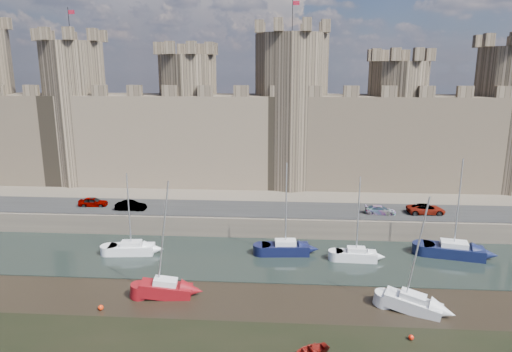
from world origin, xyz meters
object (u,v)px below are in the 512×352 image
object	(u,v)px
car_1	(131,206)
sailboat_4	(166,288)
car_3	(426,209)
sailboat_3	(453,250)
car_2	(380,210)
sailboat_2	(356,254)
sailboat_1	(285,248)
sailboat_0	(131,248)
car_0	(93,202)
sailboat_5	(413,303)

from	to	relation	value
car_1	sailboat_4	bearing A→B (deg)	-151.86
car_3	sailboat_3	world-z (taller)	sailboat_3
sailboat_3	sailboat_4	xyz separation A→B (m)	(-29.57, -11.06, -0.05)
car_2	sailboat_2	xyz separation A→B (m)	(-4.18, -8.99, -2.29)
sailboat_1	sailboat_3	world-z (taller)	sailboat_3
car_3	car_2	bearing A→B (deg)	92.04
sailboat_2	sailboat_3	distance (m)	11.11
sailboat_0	sailboat_4	xyz separation A→B (m)	(6.42, -9.35, 0.05)
sailboat_1	sailboat_4	xyz separation A→B (m)	(-10.91, -10.44, -0.03)
sailboat_3	sailboat_4	bearing A→B (deg)	-147.11
sailboat_1	sailboat_4	bearing A→B (deg)	-140.66
sailboat_1	sailboat_0	bearing A→B (deg)	179.21
car_0	car_1	xyz separation A→B (m)	(5.59, -1.34, 0.00)
car_1	sailboat_3	world-z (taller)	sailboat_3
sailboat_0	sailboat_3	xyz separation A→B (m)	(35.99, 1.71, 0.10)
sailboat_2	sailboat_5	xyz separation A→B (m)	(3.35, -10.32, -0.02)
car_0	sailboat_1	size ratio (longest dim) A/B	0.36
sailboat_1	sailboat_3	size ratio (longest dim) A/B	0.95
car_0	car_3	world-z (taller)	car_3
car_3	car_1	bearing A→B (deg)	88.99
car_3	sailboat_1	size ratio (longest dim) A/B	0.45
car_3	sailboat_4	distance (m)	34.24
sailboat_1	sailboat_4	size ratio (longest dim) A/B	0.95
sailboat_1	sailboat_5	distance (m)	15.95
sailboat_4	sailboat_0	bearing A→B (deg)	119.21
car_3	sailboat_3	xyz separation A→B (m)	(0.99, -7.65, -2.31)
car_0	sailboat_5	distance (m)	41.91
car_2	sailboat_0	bearing A→B (deg)	110.14
car_1	sailboat_3	xyz separation A→B (m)	(38.75, -6.58, -2.30)
sailboat_2	sailboat_0	bearing A→B (deg)	-177.89
sailboat_1	car_2	bearing A→B (deg)	28.90
car_1	sailboat_0	world-z (taller)	sailboat_0
sailboat_2	sailboat_5	size ratio (longest dim) A/B	0.90
sailboat_1	sailboat_2	bearing A→B (deg)	-13.17
car_0	sailboat_4	distance (m)	24.16
car_2	sailboat_5	distance (m)	19.46
sailboat_3	sailboat_5	size ratio (longest dim) A/B	1.07
car_3	sailboat_4	world-z (taller)	sailboat_4
sailboat_3	car_3	bearing A→B (deg)	109.74
sailboat_3	sailboat_2	bearing A→B (deg)	-158.22
sailboat_0	sailboat_1	xyz separation A→B (m)	(17.33, 1.09, 0.08)
car_3	sailboat_5	bearing A→B (deg)	158.88
car_3	sailboat_0	distance (m)	36.31
sailboat_2	sailboat_4	bearing A→B (deg)	-151.24
car_1	sailboat_4	distance (m)	20.03
car_1	car_2	size ratio (longest dim) A/B	1.02
car_0	sailboat_2	world-z (taller)	sailboat_2
car_2	sailboat_4	xyz separation A→B (m)	(-22.79, -18.23, -2.26)
car_0	car_2	size ratio (longest dim) A/B	0.98
sailboat_5	car_0	bearing A→B (deg)	173.69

